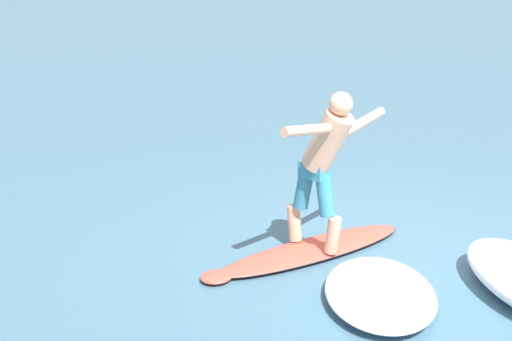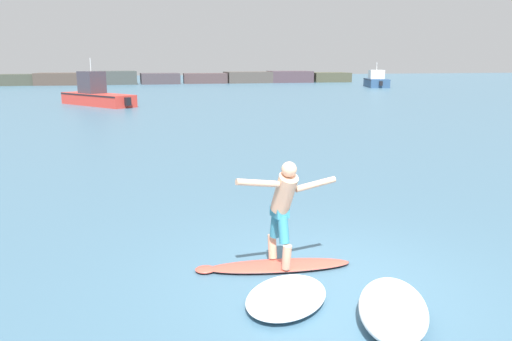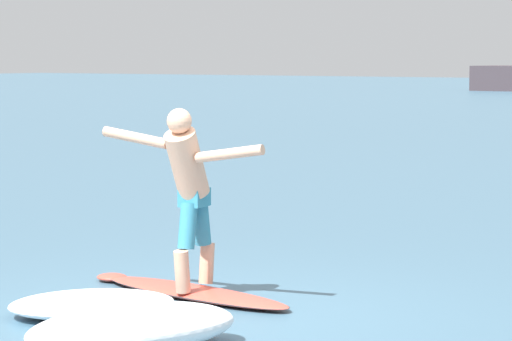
# 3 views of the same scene
# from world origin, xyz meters

# --- Properties ---
(ground_plane) EXTENTS (200.00, 200.00, 0.00)m
(ground_plane) POSITION_xyz_m (0.00, 0.00, 0.00)
(ground_plane) COLOR #3E637B
(rock_jetty_breakwater) EXTENTS (53.72, 4.84, 1.69)m
(rock_jetty_breakwater) POSITION_xyz_m (2.22, 62.00, 0.74)
(rock_jetty_breakwater) COLOR #40363B
(rock_jetty_breakwater) RESTS_ON ground
(surfboard) EXTENTS (2.38, 0.79, 0.21)m
(surfboard) POSITION_xyz_m (-0.56, 0.62, 0.04)
(surfboard) COLOR #E04D3D
(surfboard) RESTS_ON ground
(surfer) EXTENTS (1.55, 0.74, 1.61)m
(surfer) POSITION_xyz_m (-0.51, 0.51, 1.03)
(surfer) COLOR tan
(surfer) RESTS_ON surfboard
(fishing_boat_near_jetty) EXTENTS (5.45, 6.95, 3.21)m
(fishing_boat_near_jetty) POSITION_xyz_m (-4.64, 30.48, 0.69)
(fishing_boat_near_jetty) COLOR red
(fishing_boat_near_jetty) RESTS_ON ground
(small_boat_offshore) EXTENTS (3.56, 6.02, 2.83)m
(small_boat_offshore) POSITION_xyz_m (25.94, 47.63, 0.68)
(small_boat_offshore) COLOR navy
(small_boat_offshore) RESTS_ON ground
(wave_foam_at_tail) EXTENTS (1.62, 1.66, 0.18)m
(wave_foam_at_tail) POSITION_xyz_m (-0.76, -0.47, 0.09)
(wave_foam_at_tail) COLOR white
(wave_foam_at_tail) RESTS_ON ground
(wave_foam_at_nose) EXTENTS (1.44, 1.80, 0.34)m
(wave_foam_at_nose) POSITION_xyz_m (0.32, -1.23, 0.17)
(wave_foam_at_nose) COLOR white
(wave_foam_at_nose) RESTS_ON ground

